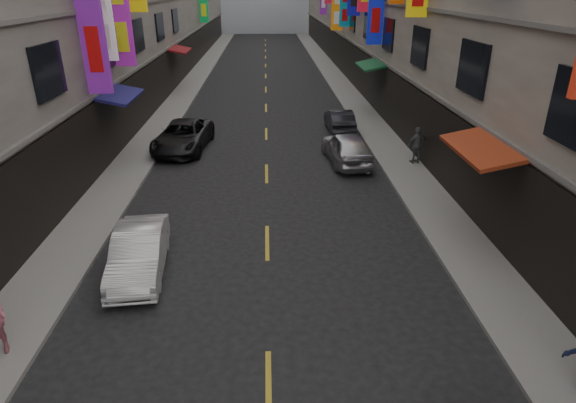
{
  "coord_description": "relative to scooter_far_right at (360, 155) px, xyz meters",
  "views": [
    {
      "loc": [
        0.07,
        4.85,
        7.33
      ],
      "look_at": [
        0.42,
        12.76,
        3.76
      ],
      "focal_mm": 30.0,
      "sensor_mm": 36.0,
      "label": 1
    }
  ],
  "objects": [
    {
      "name": "car_right_far",
      "position": [
        -0.18,
        5.32,
        0.16
      ],
      "size": [
        1.32,
        3.65,
        1.2
      ],
      "primitive_type": "imported",
      "rotation": [
        0.0,
        0.0,
        3.16
      ],
      "color": "#222329",
      "rests_on": "ground"
    },
    {
      "name": "car_left_mid",
      "position": [
        -7.7,
        -8.54,
        0.18
      ],
      "size": [
        1.65,
        3.87,
        1.24
      ],
      "primitive_type": "imported",
      "rotation": [
        0.0,
        0.0,
        0.09
      ],
      "color": "white",
      "rests_on": "ground"
    },
    {
      "name": "sidewalk_right",
      "position": [
        1.82,
        16.97,
        -0.38
      ],
      "size": [
        2.0,
        90.0,
        0.12
      ],
      "primitive_type": "cube",
      "color": "slate",
      "rests_on": "ground"
    },
    {
      "name": "lane_markings",
      "position": [
        -4.18,
        13.97,
        -0.44
      ],
      "size": [
        0.12,
        80.2,
        0.01
      ],
      "color": "gold",
      "rests_on": "ground"
    },
    {
      "name": "sidewalk_left",
      "position": [
        -10.18,
        16.97,
        -0.38
      ],
      "size": [
        2.0,
        90.0,
        0.12
      ],
      "primitive_type": "cube",
      "color": "slate",
      "rests_on": "ground"
    },
    {
      "name": "scooter_far_right",
      "position": [
        0.0,
        0.0,
        0.0
      ],
      "size": [
        0.61,
        1.79,
        1.14
      ],
      "rotation": [
        0.0,
        0.0,
        2.97
      ],
      "color": "black",
      "rests_on": "ground"
    },
    {
      "name": "street_awnings",
      "position": [
        -5.44,
        0.97,
        2.56
      ],
      "size": [
        13.99,
        35.2,
        0.41
      ],
      "color": "#144D19",
      "rests_on": "ground"
    },
    {
      "name": "car_right_mid",
      "position": [
        -0.58,
        0.22,
        0.26
      ],
      "size": [
        2.05,
        4.24,
        1.4
      ],
      "primitive_type": "imported",
      "rotation": [
        0.0,
        0.0,
        3.24
      ],
      "color": "#BAB9BE",
      "rests_on": "ground"
    },
    {
      "name": "car_left_far",
      "position": [
        -8.18,
        2.44,
        0.23
      ],
      "size": [
        2.72,
        5.04,
        1.34
      ],
      "primitive_type": "imported",
      "rotation": [
        0.0,
        0.0,
        -0.1
      ],
      "color": "black",
      "rests_on": "ground"
    },
    {
      "name": "pedestrian_rfar",
      "position": [
        2.42,
        -0.27,
        0.49
      ],
      "size": [
        1.05,
        0.76,
        1.62
      ],
      "primitive_type": "imported",
      "rotation": [
        0.0,
        0.0,
        3.39
      ],
      "color": "#58595B",
      "rests_on": "sidewalk_right"
    }
  ]
}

